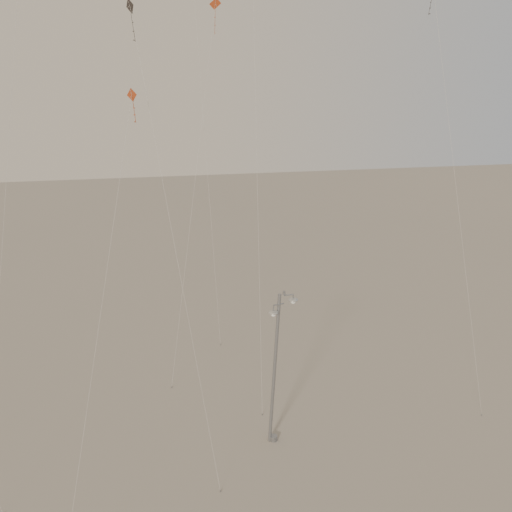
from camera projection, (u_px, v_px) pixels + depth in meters
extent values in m
plane|color=gray|center=(277.00, 493.00, 28.38)|extent=(160.00, 160.00, 0.00)
cylinder|color=gray|center=(274.00, 438.00, 32.24)|extent=(0.44, 0.44, 0.30)
cylinder|color=gray|center=(274.00, 371.00, 30.79)|extent=(0.64, 0.18, 9.00)
cylinder|color=gray|center=(284.00, 293.00, 29.35)|extent=(0.14, 0.14, 0.18)
cylinder|color=gray|center=(289.00, 295.00, 29.46)|extent=(0.50, 0.11, 0.07)
cylinder|color=gray|center=(293.00, 297.00, 29.57)|extent=(0.06, 0.06, 0.30)
ellipsoid|color=#A8A9A4|center=(293.00, 300.00, 29.62)|extent=(0.52, 0.52, 0.18)
cylinder|color=gray|center=(279.00, 304.00, 29.43)|extent=(0.60, 0.21, 0.07)
cylinder|color=gray|center=(273.00, 309.00, 29.38)|extent=(0.06, 0.06, 0.40)
ellipsoid|color=#A8A9A4|center=(273.00, 312.00, 29.45)|extent=(0.52, 0.52, 0.18)
cylinder|color=beige|center=(11.00, 100.00, 29.02)|extent=(6.37, 4.26, 36.80)
cube|color=black|center=(130.00, 6.00, 31.28)|extent=(0.41, 0.81, 0.83)
cylinder|color=black|center=(133.00, 28.00, 31.77)|extent=(0.17, 0.19, 1.47)
cylinder|color=beige|center=(173.00, 237.00, 29.87)|extent=(3.08, 11.93, 23.11)
cylinder|color=gray|center=(220.00, 491.00, 28.47)|extent=(0.06, 0.06, 0.10)
cylinder|color=beige|center=(256.00, 124.00, 35.13)|extent=(1.61, 12.97, 33.05)
cylinder|color=gray|center=(262.00, 414.00, 34.51)|extent=(0.06, 0.06, 0.10)
cube|color=#9E3717|center=(132.00, 95.00, 29.10)|extent=(0.52, 0.54, 0.69)
cylinder|color=#9E3717|center=(134.00, 112.00, 29.53)|extent=(0.10, 0.17, 1.12)
cylinder|color=beige|center=(100.00, 316.00, 25.97)|extent=(3.89, 12.79, 18.64)
cylinder|color=black|center=(430.00, 6.00, 33.10)|extent=(0.16, 0.04, 0.98)
cylinder|color=beige|center=(458.00, 208.00, 33.67)|extent=(2.12, 7.35, 24.03)
cylinder|color=gray|center=(482.00, 415.00, 34.46)|extent=(0.06, 0.06, 0.10)
cylinder|color=beige|center=(205.00, 136.00, 40.36)|extent=(0.92, 5.71, 30.20)
cylinder|color=gray|center=(220.00, 344.00, 42.84)|extent=(0.06, 0.06, 0.10)
cube|color=#9E3717|center=(215.00, 4.00, 40.96)|extent=(0.85, 0.37, 0.79)
cylinder|color=#9E3717|center=(215.00, 22.00, 41.50)|extent=(0.08, 0.26, 1.69)
cylinder|color=beige|center=(194.00, 187.00, 39.15)|extent=(4.80, 11.71, 24.04)
cylinder|color=gray|center=(172.00, 387.00, 37.34)|extent=(0.06, 0.06, 0.10)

